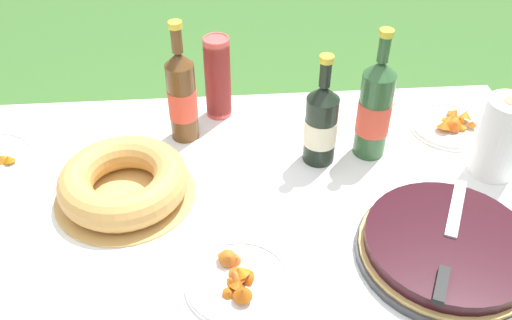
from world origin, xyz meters
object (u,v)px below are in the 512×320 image
cider_bottle_amber (182,96)px  paper_towel_roll (501,138)px  cup_stack (218,78)px  cider_bottle_green (375,109)px  snack_plate_near (238,280)px  juice_bottle_red (321,124)px  snack_plate_left (451,124)px  berry_tart (447,247)px  bundt_cake (124,182)px  serving_knife (449,246)px

cider_bottle_amber → paper_towel_roll: cider_bottle_amber is taller
cup_stack → paper_towel_roll: bearing=-24.6°
cider_bottle_green → snack_plate_near: 0.57m
cup_stack → juice_bottle_red: (0.25, -0.23, -0.01)m
cup_stack → snack_plate_near: (0.02, -0.62, -0.11)m
snack_plate_left → paper_towel_roll: (0.04, -0.19, 0.09)m
paper_towel_roll → berry_tart: bearing=-127.8°
snack_plate_near → snack_plate_left: snack_plate_left is taller
juice_bottle_red → berry_tart: bearing=-58.4°
cup_stack → juice_bottle_red: 0.34m
snack_plate_left → snack_plate_near: bearing=-141.2°
berry_tart → juice_bottle_red: size_ratio=1.28×
juice_bottle_red → snack_plate_left: juice_bottle_red is taller
berry_tart → bundt_cake: 0.75m
serving_knife → bundt_cake: bearing=95.0°
cider_bottle_green → paper_towel_roll: cider_bottle_green is taller
cup_stack → juice_bottle_red: size_ratio=0.80×
cup_stack → paper_towel_roll: size_ratio=1.13×
bundt_cake → cup_stack: size_ratio=1.41×
juice_bottle_red → cider_bottle_amber: bearing=160.0°
cider_bottle_amber → paper_towel_roll: size_ratio=1.59×
berry_tart → cider_bottle_green: 0.40m
serving_knife → cider_bottle_amber: size_ratio=1.02×
juice_bottle_red → snack_plate_near: (-0.23, -0.40, -0.10)m
cider_bottle_green → paper_towel_roll: size_ratio=1.65×
berry_tart → cup_stack: size_ratio=1.61×
bundt_cake → paper_towel_roll: (0.91, 0.02, 0.06)m
berry_tart → cider_bottle_green: size_ratio=1.10×
serving_knife → snack_plate_near: 0.44m
cider_bottle_green → snack_plate_left: size_ratio=1.61×
berry_tart → cider_bottle_amber: 0.75m
cup_stack → juice_bottle_red: juice_bottle_red is taller
snack_plate_left → cider_bottle_green: bearing=-161.4°
cup_stack → snack_plate_near: size_ratio=1.08×
cider_bottle_amber → snack_plate_left: size_ratio=1.54×
snack_plate_near → paper_towel_roll: (0.66, 0.31, 0.09)m
bundt_cake → paper_towel_roll: size_ratio=1.59×
cup_stack → cider_bottle_green: cider_bottle_green is taller
serving_knife → snack_plate_left: size_ratio=1.58×
cider_bottle_green → juice_bottle_red: 0.14m
cup_stack → cider_bottle_green: 0.44m
berry_tart → bundt_cake: (-0.71, 0.25, 0.02)m
serving_knife → cider_bottle_green: size_ratio=0.98×
cider_bottle_green → cider_bottle_amber: cider_bottle_green is taller
bundt_cake → juice_bottle_red: size_ratio=1.12×
snack_plate_near → serving_knife: bearing=1.9°
berry_tart → cup_stack: cup_stack is taller
berry_tart → juice_bottle_red: juice_bottle_red is taller
serving_knife → juice_bottle_red: juice_bottle_red is taller
paper_towel_roll → cider_bottle_green: bearing=160.5°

